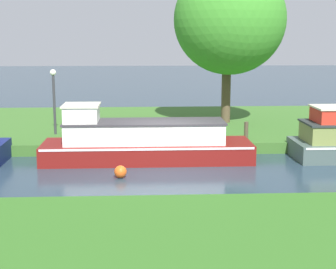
{
  "coord_description": "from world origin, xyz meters",
  "views": [
    {
      "loc": [
        -0.8,
        -15.97,
        4.16
      ],
      "look_at": [
        0.09,
        1.2,
        0.9
      ],
      "focal_mm": 55.23,
      "sensor_mm": 36.0,
      "label": 1
    }
  ],
  "objects_px": {
    "mooring_post_near": "(246,130)",
    "willow_tree_left": "(230,20)",
    "maroon_cruiser": "(143,142)",
    "channel_buoy": "(120,172)",
    "lamp_post": "(54,93)"
  },
  "relations": [
    {
      "from": "mooring_post_near",
      "to": "willow_tree_left",
      "type": "bearing_deg",
      "value": 92.51
    },
    {
      "from": "mooring_post_near",
      "to": "maroon_cruiser",
      "type": "bearing_deg",
      "value": -157.67
    },
    {
      "from": "channel_buoy",
      "to": "willow_tree_left",
      "type": "bearing_deg",
      "value": 58.04
    },
    {
      "from": "willow_tree_left",
      "to": "mooring_post_near",
      "type": "distance_m",
      "value": 5.29
    },
    {
      "from": "willow_tree_left",
      "to": "lamp_post",
      "type": "height_order",
      "value": "willow_tree_left"
    },
    {
      "from": "maroon_cruiser",
      "to": "mooring_post_near",
      "type": "distance_m",
      "value": 4.17
    },
    {
      "from": "channel_buoy",
      "to": "maroon_cruiser",
      "type": "bearing_deg",
      "value": 72.5
    },
    {
      "from": "willow_tree_left",
      "to": "mooring_post_near",
      "type": "relative_size",
      "value": 10.45
    },
    {
      "from": "maroon_cruiser",
      "to": "channel_buoy",
      "type": "height_order",
      "value": "maroon_cruiser"
    },
    {
      "from": "willow_tree_left",
      "to": "channel_buoy",
      "type": "xyz_separation_m",
      "value": [
        -4.39,
        -7.04,
        -4.66
      ]
    },
    {
      "from": "lamp_post",
      "to": "willow_tree_left",
      "type": "bearing_deg",
      "value": 15.18
    },
    {
      "from": "maroon_cruiser",
      "to": "mooring_post_near",
      "type": "bearing_deg",
      "value": 22.33
    },
    {
      "from": "maroon_cruiser",
      "to": "lamp_post",
      "type": "bearing_deg",
      "value": 139.19
    },
    {
      "from": "willow_tree_left",
      "to": "channel_buoy",
      "type": "relative_size",
      "value": 18.02
    },
    {
      "from": "mooring_post_near",
      "to": "channel_buoy",
      "type": "relative_size",
      "value": 1.72
    }
  ]
}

